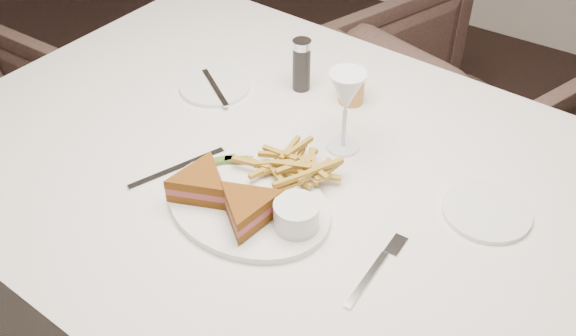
% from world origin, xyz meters
% --- Properties ---
extents(table, '(1.59, 1.12, 0.75)m').
position_xyz_m(table, '(0.17, 0.34, 0.38)').
color(table, silver).
rests_on(table, ground).
extents(chair_far, '(0.87, 0.85, 0.71)m').
position_xyz_m(chair_far, '(0.21, 1.28, 0.35)').
color(chair_far, '#49342D').
rests_on(chair_far, ground).
extents(table_setting, '(0.82, 0.62, 0.18)m').
position_xyz_m(table_setting, '(0.15, 0.30, 0.79)').
color(table_setting, white).
rests_on(table_setting, table).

